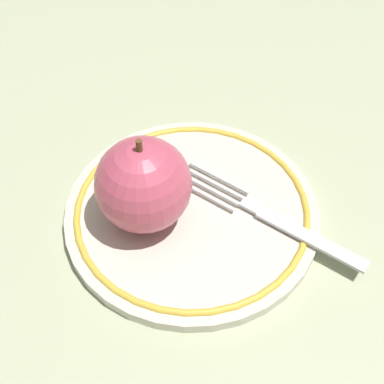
# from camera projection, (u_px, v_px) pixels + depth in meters

# --- Properties ---
(ground_plane) EXTENTS (2.00, 2.00, 0.00)m
(ground_plane) POSITION_uv_depth(u_px,v_px,m) (181.00, 226.00, 0.47)
(ground_plane) COLOR #A9AF8A
(plate) EXTENTS (0.22, 0.22, 0.01)m
(plate) POSITION_uv_depth(u_px,v_px,m) (192.00, 211.00, 0.47)
(plate) COLOR beige
(plate) RESTS_ON ground_plane
(apple_red_whole) EXTENTS (0.08, 0.08, 0.09)m
(apple_red_whole) POSITION_uv_depth(u_px,v_px,m) (144.00, 182.00, 0.43)
(apple_red_whole) COLOR #C04860
(apple_red_whole) RESTS_ON plate
(fork) EXTENTS (0.16, 0.11, 0.00)m
(fork) POSITION_uv_depth(u_px,v_px,m) (273.00, 219.00, 0.45)
(fork) COLOR silver
(fork) RESTS_ON plate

